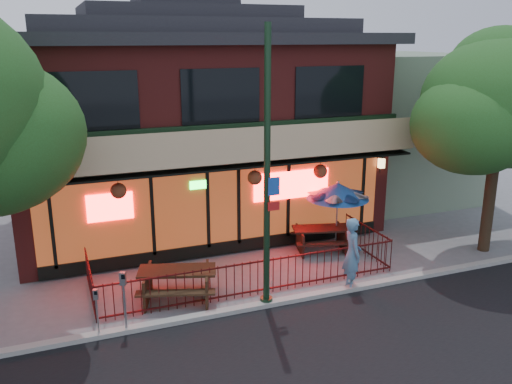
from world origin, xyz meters
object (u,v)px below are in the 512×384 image
(patio_umbrella, at_px, (338,191))
(parking_meter_near, at_px, (124,292))
(picnic_table_right, at_px, (321,235))
(street_light, at_px, (267,187))
(picnic_table_left, at_px, (177,280))
(parking_meter_far, at_px, (97,305))
(street_tree_right, at_px, (501,96))
(pedestrian, at_px, (352,254))

(patio_umbrella, relative_size, parking_meter_near, 1.50)
(picnic_table_right, bearing_deg, street_light, -137.44)
(street_light, relative_size, picnic_table_left, 2.96)
(parking_meter_near, relative_size, parking_meter_far, 1.26)
(street_tree_right, height_order, parking_meter_near, street_tree_right)
(street_light, bearing_deg, patio_umbrella, 37.92)
(picnic_table_left, relative_size, parking_meter_near, 1.55)
(street_light, bearing_deg, parking_meter_far, -178.95)
(picnic_table_left, height_order, picnic_table_right, picnic_table_left)
(picnic_table_left, relative_size, picnic_table_right, 1.13)
(picnic_table_right, bearing_deg, patio_umbrella, 0.00)
(street_light, height_order, patio_umbrella, street_light)
(picnic_table_left, distance_m, parking_meter_far, 2.45)
(picnic_table_right, distance_m, parking_meter_far, 7.81)
(picnic_table_right, height_order, patio_umbrella, patio_umbrella)
(street_tree_right, xyz_separation_m, pedestrian, (-5.51, -0.94, -3.94))
(parking_meter_near, bearing_deg, pedestrian, 1.22)
(parking_meter_far, bearing_deg, pedestrian, 1.11)
(picnic_table_left, height_order, pedestrian, pedestrian)
(picnic_table_right, relative_size, parking_meter_near, 1.38)
(picnic_table_left, bearing_deg, parking_meter_far, -151.01)
(street_tree_right, bearing_deg, picnic_table_right, 160.01)
(parking_meter_near, bearing_deg, street_tree_right, 5.24)
(street_tree_right, relative_size, patio_umbrella, 3.08)
(street_light, xyz_separation_m, picnic_table_left, (-2.07, 1.10, -2.59))
(patio_umbrella, relative_size, parking_meter_far, 1.89)
(parking_meter_near, bearing_deg, parking_meter_far, 179.99)
(street_tree_right, height_order, picnic_table_right, street_tree_right)
(street_light, relative_size, patio_umbrella, 3.07)
(picnic_table_left, bearing_deg, parking_meter_near, -141.96)
(picnic_table_right, relative_size, parking_meter_far, 1.74)
(picnic_table_left, distance_m, pedestrian, 4.74)
(street_tree_right, relative_size, picnic_table_right, 3.34)
(street_light, distance_m, picnic_table_left, 3.49)
(street_light, xyz_separation_m, patio_umbrella, (3.60, 2.80, -1.20))
(street_tree_right, bearing_deg, parking_meter_near, -174.76)
(picnic_table_right, xyz_separation_m, pedestrian, (-0.52, -2.75, 0.51))
(street_tree_right, distance_m, patio_umbrella, 5.67)
(picnic_table_left, xyz_separation_m, parking_meter_near, (-1.51, -1.18, 0.47))
(picnic_table_right, bearing_deg, parking_meter_far, -158.34)
(picnic_table_right, height_order, parking_meter_near, parking_meter_near)
(pedestrian, relative_size, parking_meter_near, 1.33)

